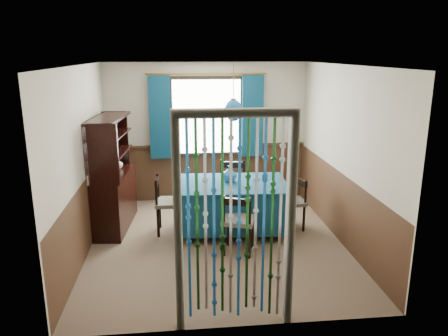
{
  "coord_description": "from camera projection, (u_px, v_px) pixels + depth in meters",
  "views": [
    {
      "loc": [
        -0.52,
        -5.79,
        2.66
      ],
      "look_at": [
        0.14,
        0.36,
        1.02
      ],
      "focal_mm": 35.0,
      "sensor_mm": 36.0,
      "label": 1
    }
  ],
  "objects": [
    {
      "name": "window",
      "position": [
        207.0,
        117.0,
        7.77
      ],
      "size": [
        1.32,
        0.12,
        1.42
      ],
      "primitive_type": "cube",
      "color": "black",
      "rests_on": "wall_back"
    },
    {
      "name": "chair_far",
      "position": [
        232.0,
        188.0,
        7.23
      ],
      "size": [
        0.53,
        0.51,
        0.92
      ],
      "rotation": [
        0.0,
        0.0,
        2.95
      ],
      "color": "black",
      "rests_on": "floor"
    },
    {
      "name": "dining_table",
      "position": [
        233.0,
        203.0,
        6.61
      ],
      "size": [
        1.66,
        1.19,
        0.77
      ],
      "rotation": [
        0.0,
        0.0,
        -0.05
      ],
      "color": "navy",
      "rests_on": "floor"
    },
    {
      "name": "chair_right",
      "position": [
        292.0,
        202.0,
        6.71
      ],
      "size": [
        0.45,
        0.47,
        0.81
      ],
      "rotation": [
        0.0,
        0.0,
        1.77
      ],
      "color": "black",
      "rests_on": "floor"
    },
    {
      "name": "wall_front",
      "position": [
        236.0,
        209.0,
        4.05
      ],
      "size": [
        3.6,
        0.0,
        3.6
      ],
      "primitive_type": "plane",
      "rotation": [
        -1.57,
        0.0,
        0.0
      ],
      "color": "beige",
      "rests_on": "ground"
    },
    {
      "name": "wall_back",
      "position": [
        207.0,
        133.0,
        7.9
      ],
      "size": [
        3.6,
        0.0,
        3.6
      ],
      "primitive_type": "plane",
      "rotation": [
        1.57,
        0.0,
        0.0
      ],
      "color": "beige",
      "rests_on": "ground"
    },
    {
      "name": "wainscot_right",
      "position": [
        339.0,
        206.0,
        6.35
      ],
      "size": [
        0.0,
        4.0,
        4.0
      ],
      "primitive_type": "plane",
      "rotation": [
        1.57,
        0.0,
        -1.57
      ],
      "color": "#462C1A",
      "rests_on": "ground"
    },
    {
      "name": "floor",
      "position": [
        217.0,
        243.0,
        6.3
      ],
      "size": [
        4.0,
        4.0,
        0.0
      ],
      "primitive_type": "plane",
      "color": "brown",
      "rests_on": "ground"
    },
    {
      "name": "bowl_shelf",
      "position": [
        111.0,
        156.0,
        6.33
      ],
      "size": [
        0.21,
        0.21,
        0.05
      ],
      "primitive_type": "imported",
      "rotation": [
        0.0,
        0.0,
        0.13
      ],
      "color": "beige",
      "rests_on": "sideboard"
    },
    {
      "name": "wainscot_left",
      "position": [
        87.0,
        215.0,
        5.99
      ],
      "size": [
        0.0,
        4.0,
        4.0
      ],
      "primitive_type": "plane",
      "rotation": [
        1.57,
        0.0,
        1.57
      ],
      "color": "#462C1A",
      "rests_on": "ground"
    },
    {
      "name": "wall_left",
      "position": [
        82.0,
        162.0,
        5.79
      ],
      "size": [
        0.0,
        4.0,
        4.0
      ],
      "primitive_type": "plane",
      "rotation": [
        1.57,
        0.0,
        1.57
      ],
      "color": "beige",
      "rests_on": "ground"
    },
    {
      "name": "chair_near",
      "position": [
        238.0,
        221.0,
        5.87
      ],
      "size": [
        0.53,
        0.52,
        0.86
      ],
      "rotation": [
        0.0,
        0.0,
        -0.32
      ],
      "color": "black",
      "rests_on": "floor"
    },
    {
      "name": "ceiling",
      "position": [
        216.0,
        65.0,
        5.65
      ],
      "size": [
        4.0,
        4.0,
        0.0
      ],
      "primitive_type": "plane",
      "rotation": [
        3.14,
        0.0,
        0.0
      ],
      "color": "silver",
      "rests_on": "ground"
    },
    {
      "name": "wall_right",
      "position": [
        343.0,
        156.0,
        6.16
      ],
      "size": [
        0.0,
        4.0,
        4.0
      ],
      "primitive_type": "plane",
      "rotation": [
        1.57,
        0.0,
        -1.57
      ],
      "color": "beige",
      "rests_on": "ground"
    },
    {
      "name": "wainscot_front",
      "position": [
        235.0,
        281.0,
        4.26
      ],
      "size": [
        3.6,
        0.0,
        3.6
      ],
      "primitive_type": "plane",
      "rotation": [
        -1.57,
        0.0,
        0.0
      ],
      "color": "#462C1A",
      "rests_on": "ground"
    },
    {
      "name": "chair_left",
      "position": [
        168.0,
        203.0,
        6.57
      ],
      "size": [
        0.43,
        0.45,
        0.88
      ],
      "rotation": [
        0.0,
        0.0,
        -1.6
      ],
      "color": "black",
      "rests_on": "floor"
    },
    {
      "name": "wainscot_back",
      "position": [
        207.0,
        173.0,
        8.08
      ],
      "size": [
        3.6,
        0.0,
        3.6
      ],
      "primitive_type": "plane",
      "rotation": [
        1.57,
        0.0,
        0.0
      ],
      "color": "#462C1A",
      "rests_on": "ground"
    },
    {
      "name": "vase_table",
      "position": [
        229.0,
        174.0,
        6.57
      ],
      "size": [
        0.23,
        0.23,
        0.22
      ],
      "primitive_type": "imported",
      "rotation": [
        0.0,
        0.0,
        -0.1
      ],
      "color": "#14538E",
      "rests_on": "dining_table"
    },
    {
      "name": "doorway",
      "position": [
        235.0,
        227.0,
        4.16
      ],
      "size": [
        1.16,
        0.12,
        2.18
      ],
      "primitive_type": null,
      "color": "silver",
      "rests_on": "ground"
    },
    {
      "name": "sideboard",
      "position": [
        112.0,
        190.0,
        6.74
      ],
      "size": [
        0.58,
        1.36,
        1.73
      ],
      "rotation": [
        0.0,
        0.0,
        -0.09
      ],
      "color": "black",
      "rests_on": "floor"
    },
    {
      "name": "pendant_lamp",
      "position": [
        233.0,
        110.0,
        6.24
      ],
      "size": [
        0.25,
        0.25,
        0.8
      ],
      "color": "olive",
      "rests_on": "ceiling"
    },
    {
      "name": "vase_sideboard",
      "position": [
        117.0,
        163.0,
        6.92
      ],
      "size": [
        0.23,
        0.23,
        0.19
      ],
      "primitive_type": "imported",
      "rotation": [
        0.0,
        0.0,
        -0.29
      ],
      "color": "beige",
      "rests_on": "sideboard"
    }
  ]
}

